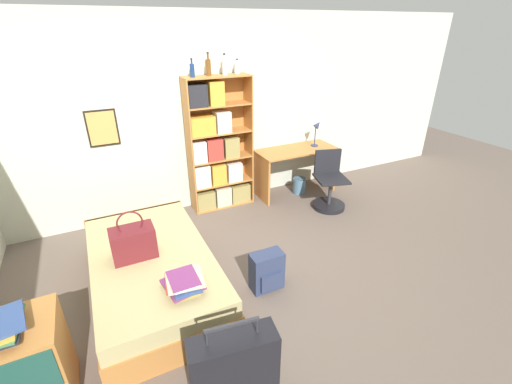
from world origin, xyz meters
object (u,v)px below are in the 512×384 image
waste_bin (299,185)px  suitcase (234,374)px  desk (296,162)px  desk_lamp (317,129)px  desk_chair (329,190)px  bed (153,271)px  handbag (133,242)px  backpack (267,271)px  book_stack_on_bed (183,282)px  bottle_clear (225,67)px  bottle_green (192,70)px  bottle_blue (237,68)px  dresser (12,373)px  bookcase (216,153)px  bottle_brown (208,67)px

waste_bin → suitcase: bearing=-130.0°
desk → desk_lamp: size_ratio=3.06×
waste_bin → desk_chair: bearing=-77.1°
bed → handbag: handbag is taller
bed → backpack: (1.03, -0.49, -0.01)m
book_stack_on_bed → suitcase: suitcase is taller
bottle_clear → backpack: bottle_clear is taller
desk_lamp → waste_bin: (-0.31, -0.06, -0.87)m
bottle_green → desk: size_ratio=0.18×
bottle_blue → backpack: 2.64m
bottle_clear → desk_lamp: (1.42, -0.11, -0.95)m
dresser → desk_chair: bearing=21.7°
bed → bottle_blue: (1.58, 1.44, 1.70)m
book_stack_on_bed → desk: (2.30, 1.91, 0.01)m
bookcase → desk: (1.25, -0.11, -0.31)m
desk_chair → waste_bin: bearing=102.9°
desk → desk_lamp: (0.36, 0.01, 0.48)m
handbag → bottle_blue: bottle_blue is taller
bottle_green → handbag: bearing=-128.7°
bed → handbag: 0.40m
bottle_brown → backpack: bottle_brown is taller
bed → bottle_green: 2.39m
desk_lamp → backpack: (-1.80, -1.78, -0.78)m
handbag → bottle_blue: 2.59m
bed → handbag: (-0.13, 0.01, 0.38)m
suitcase → desk_lamp: (2.56, 2.75, 0.65)m
bottle_blue → desk: size_ratio=0.15×
book_stack_on_bed → desk_chair: size_ratio=0.46×
desk → waste_bin: size_ratio=5.07×
backpack → bottle_blue: bearing=73.9°
desk → desk_chair: size_ratio=1.49×
handbag → desk_lamp: bearing=23.5°
bed → bottle_blue: 2.73m
bottle_clear → bottle_blue: size_ratio=1.40×
dresser → desk_lamp: size_ratio=1.76×
book_stack_on_bed → bottle_green: bottle_green is taller
desk_chair → bottle_brown: bearing=152.5°
bottle_clear → waste_bin: size_ratio=1.06×
handbag → suitcase: bearing=-75.3°
bed → bottle_green: bottle_green is taller
bookcase → bottle_blue: size_ratio=9.97×
bookcase → bottle_green: 1.13m
bookcase → handbag: bearing=-134.1°
handbag → book_stack_on_bed: 0.71m
desk_chair → desk_lamp: bearing=74.7°
suitcase → bottle_green: 3.32m
desk → backpack: bearing=-129.1°
dresser → backpack: 2.11m
bottle_green → backpack: bearing=-88.0°
book_stack_on_bed → suitcase: (0.10, -0.84, -0.17)m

